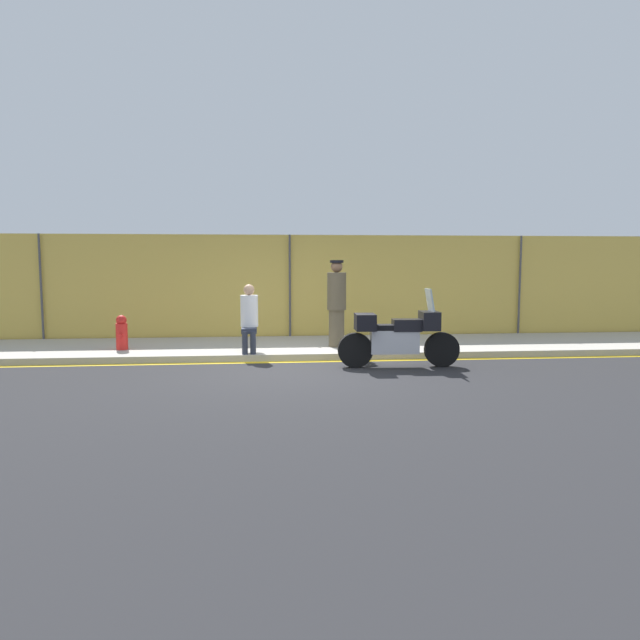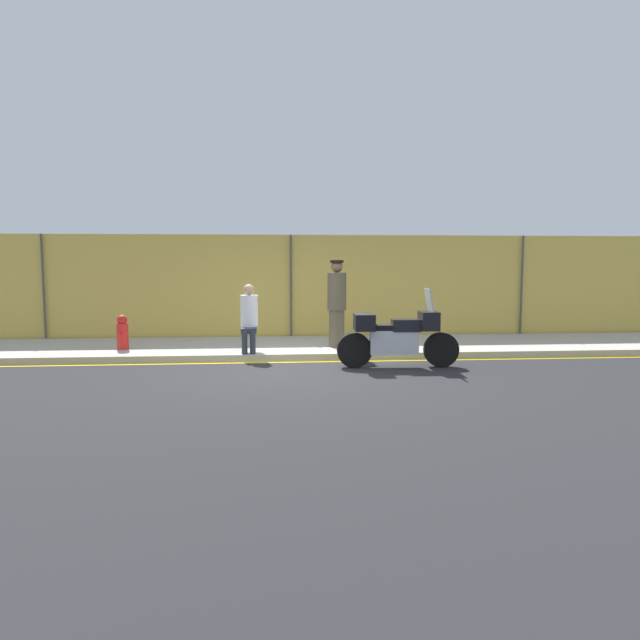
# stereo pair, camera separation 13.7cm
# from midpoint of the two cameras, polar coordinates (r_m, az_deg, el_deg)

# --- Properties ---
(ground_plane) EXTENTS (120.00, 120.00, 0.00)m
(ground_plane) POSITION_cam_midpoint_polar(r_m,az_deg,el_deg) (10.22, -1.80, -5.05)
(ground_plane) COLOR #262628
(sidewalk) EXTENTS (42.90, 2.81, 0.13)m
(sidewalk) POSITION_cam_midpoint_polar(r_m,az_deg,el_deg) (12.53, -2.37, -2.72)
(sidewalk) COLOR #ADA89E
(sidewalk) RESTS_ON ground_plane
(curb_paint_stripe) EXTENTS (42.90, 0.18, 0.01)m
(curb_paint_stripe) POSITION_cam_midpoint_polar(r_m,az_deg,el_deg) (11.07, -2.04, -4.19)
(curb_paint_stripe) COLOR gold
(curb_paint_stripe) RESTS_ON ground_plane
(storefront_fence) EXTENTS (40.76, 0.17, 2.58)m
(storefront_fence) POSITION_cam_midpoint_polar(r_m,az_deg,el_deg) (13.90, -2.66, 3.19)
(storefront_fence) COLOR gold
(storefront_fence) RESTS_ON ground_plane
(motorcycle) EXTENTS (2.24, 0.56, 1.45)m
(motorcycle) POSITION_cam_midpoint_polar(r_m,az_deg,el_deg) (10.52, 8.07, -1.59)
(motorcycle) COLOR black
(motorcycle) RESTS_ON ground_plane
(officer_standing) EXTENTS (0.40, 0.40, 1.83)m
(officer_standing) POSITION_cam_midpoint_polar(r_m,az_deg,el_deg) (12.04, 2.02, 1.74)
(officer_standing) COLOR brown
(officer_standing) RESTS_ON sidewalk
(person_seated_on_curb) EXTENTS (0.35, 0.68, 1.35)m
(person_seated_on_curb) POSITION_cam_midpoint_polar(r_m,az_deg,el_deg) (11.51, -6.77, 0.58)
(person_seated_on_curb) COLOR #2D3342
(person_seated_on_curb) RESTS_ON sidewalk
(fire_hydrant) EXTENTS (0.23, 0.29, 0.71)m
(fire_hydrant) POSITION_cam_midpoint_polar(r_m,az_deg,el_deg) (12.40, -18.85, -1.18)
(fire_hydrant) COLOR red
(fire_hydrant) RESTS_ON sidewalk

